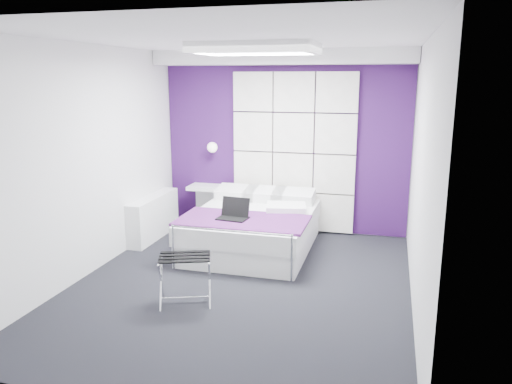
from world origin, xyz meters
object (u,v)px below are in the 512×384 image
wall_lamp (213,147)px  luggage_rack (185,279)px  radiator (154,217)px  bed (253,228)px  nightstand (206,187)px  laptop (234,213)px

wall_lamp → luggage_rack: 2.87m
radiator → bed: size_ratio=0.63×
bed → luggage_rack: (-0.22, -1.75, -0.03)m
wall_lamp → luggage_rack: (0.64, -2.62, -0.97)m
bed → luggage_rack: bed is taller
nightstand → laptop: (0.85, -1.28, -0.01)m
radiator → nightstand: nightstand is taller
bed → nightstand: bearing=139.3°
luggage_rack → laptop: size_ratio=1.40×
wall_lamp → laptop: wall_lamp is taller
luggage_rack → radiator: bearing=104.3°
bed → laptop: (-0.12, -0.45, 0.31)m
nightstand → wall_lamp: bearing=19.7°
radiator → luggage_rack: radiator is taller
wall_lamp → nightstand: size_ratio=0.30×
wall_lamp → nightstand: 0.62m
bed → nightstand: (-0.97, 0.83, 0.33)m
luggage_rack → bed: bearing=62.7°
laptop → luggage_rack: bearing=-87.9°
bed → nightstand: 1.32m
wall_lamp → radiator: 1.35m
radiator → bed: bed is taller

